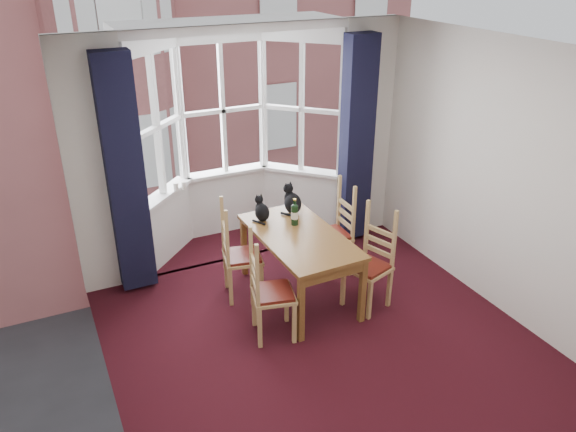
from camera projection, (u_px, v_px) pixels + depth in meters
floor at (337, 358)px, 5.33m from camera, size 4.50×4.50×0.00m
ceiling at (351, 57)px, 4.12m from camera, size 4.50×4.50×0.00m
wall_left at (98, 282)px, 3.96m from camera, size 0.00×4.50×4.50m
wall_right at (519, 188)px, 5.50m from camera, size 0.00×4.50×4.50m
wall_near at (564, 404)px, 2.90m from camera, size 4.00×0.00×4.00m
wall_back_pier_left at (100, 171)px, 5.92m from camera, size 0.70×0.12×2.80m
wall_back_pier_right at (365, 131)px, 7.20m from camera, size 0.70×0.12×2.80m
bay_window at (230, 137)px, 6.97m from camera, size 2.76×0.94×2.80m
curtain_left at (126, 177)px, 5.89m from camera, size 0.38×0.22×2.60m
curtain_right at (357, 141)px, 6.99m from camera, size 0.38×0.22×2.60m
dining_table at (299, 242)px, 6.01m from camera, size 0.85×1.54×0.77m
chair_left_near at (264, 295)px, 5.46m from camera, size 0.49×0.50×0.92m
chair_left_far at (234, 258)px, 6.11m from camera, size 0.48×0.49×0.92m
chair_right_near at (373, 265)px, 5.98m from camera, size 0.51×0.53×0.92m
chair_right_far at (338, 234)px, 6.61m from camera, size 0.42×0.43×0.92m
cat_left at (262, 211)px, 6.24m from camera, size 0.17×0.23×0.30m
cat_right at (292, 201)px, 6.42m from camera, size 0.23×0.29×0.36m
wine_bottle at (295, 213)px, 6.13m from camera, size 0.08×0.08×0.31m
candle_tall at (176, 187)px, 6.75m from camera, size 0.06×0.06×0.10m
candle_short at (184, 185)px, 6.82m from camera, size 0.06×0.06×0.09m
street at (69, 120)px, 34.20m from camera, size 80.00×80.00×0.00m
tenement_building at (95, 22)px, 16.06m from camera, size 18.40×7.80×15.20m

